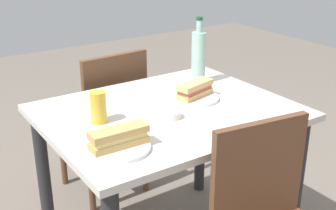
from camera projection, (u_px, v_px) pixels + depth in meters
dining_table at (168, 135)px, 1.95m from camera, size 1.05×0.83×0.75m
chair_far at (108, 115)px, 2.47m from camera, size 0.42×0.42×0.87m
plate_near at (195, 98)px, 2.01m from camera, size 0.22×0.22×0.01m
baguette_sandwich_near at (195, 89)px, 2.00m from camera, size 0.20×0.11×0.07m
knife_near at (185, 94)px, 2.03m from camera, size 0.16×0.10×0.01m
plate_far at (119, 148)px, 1.56m from camera, size 0.22×0.22×0.01m
baguette_sandwich_far at (119, 137)px, 1.54m from camera, size 0.21×0.07×0.07m
knife_far at (110, 141)px, 1.59m from camera, size 0.18×0.02×0.01m
water_bottle at (199, 57)px, 2.18m from camera, size 0.07×0.07×0.33m
beer_glass at (98, 107)px, 1.76m from camera, size 0.07×0.07×0.13m
olive_bowl at (171, 114)px, 1.82m from camera, size 0.08×0.08×0.03m
paper_napkin at (83, 110)px, 1.89m from camera, size 0.17×0.17×0.00m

